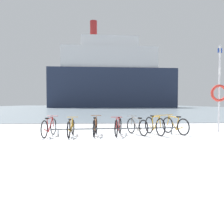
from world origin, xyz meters
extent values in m
cube|color=white|center=(0.00, -1.00, -0.04)|extent=(80.00, 22.00, 0.08)
cube|color=gray|center=(0.00, 65.00, -0.04)|extent=(80.00, 110.00, 0.08)
cube|color=#47474C|center=(0.00, 10.00, -0.02)|extent=(80.00, 0.50, 0.05)
cylinder|color=#4C5156|center=(1.02, 4.36, 0.28)|extent=(5.25, 0.47, 0.05)
cylinder|color=#4C5156|center=(-1.34, 4.17, 0.14)|extent=(0.04, 0.04, 0.28)
cylinder|color=#4C5156|center=(3.38, 4.55, 0.14)|extent=(0.04, 0.04, 0.28)
torus|color=black|center=(-1.63, 4.68, 0.34)|extent=(0.14, 0.69, 0.69)
torus|color=black|center=(-1.77, 3.67, 0.34)|extent=(0.14, 0.69, 0.69)
cylinder|color=#B22D2D|center=(-1.67, 4.35, 0.47)|extent=(0.11, 0.53, 0.58)
cylinder|color=#B22D2D|center=(-1.72, 4.02, 0.44)|extent=(0.06, 0.19, 0.52)
cylinder|color=#B22D2D|center=(-1.68, 4.27, 0.72)|extent=(0.13, 0.66, 0.08)
cylinder|color=#B22D2D|center=(-1.74, 3.89, 0.27)|extent=(0.10, 0.44, 0.19)
cylinder|color=#B22D2D|center=(-1.63, 4.64, 0.54)|extent=(0.05, 0.12, 0.41)
cube|color=black|center=(-1.73, 3.95, 0.74)|extent=(0.11, 0.21, 0.05)
cylinder|color=#B22D2D|center=(-1.64, 4.60, 0.80)|extent=(0.46, 0.09, 0.02)
torus|color=black|center=(-0.82, 4.72, 0.32)|extent=(0.07, 0.65, 0.65)
torus|color=black|center=(-0.85, 3.66, 0.32)|extent=(0.07, 0.65, 0.65)
cylinder|color=gold|center=(-0.83, 4.37, 0.44)|extent=(0.06, 0.56, 0.54)
cylinder|color=gold|center=(-0.84, 4.03, 0.41)|extent=(0.04, 0.19, 0.48)
cylinder|color=gold|center=(-0.83, 4.29, 0.67)|extent=(0.06, 0.69, 0.08)
cylinder|color=gold|center=(-0.85, 3.89, 0.25)|extent=(0.05, 0.46, 0.18)
cylinder|color=gold|center=(-0.82, 4.68, 0.51)|extent=(0.04, 0.12, 0.38)
cube|color=black|center=(-0.84, 3.95, 0.69)|extent=(0.09, 0.20, 0.05)
cylinder|color=gold|center=(-0.82, 4.64, 0.74)|extent=(0.46, 0.04, 0.02)
torus|color=black|center=(0.17, 4.92, 0.35)|extent=(0.09, 0.69, 0.69)
torus|color=black|center=(0.10, 3.88, 0.35)|extent=(0.09, 0.69, 0.69)
cylinder|color=brown|center=(0.15, 4.58, 0.47)|extent=(0.07, 0.55, 0.58)
cylinder|color=brown|center=(0.12, 4.24, 0.44)|extent=(0.05, 0.19, 0.52)
cylinder|color=brown|center=(0.14, 4.50, 0.72)|extent=(0.08, 0.69, 0.08)
cylinder|color=brown|center=(0.11, 4.10, 0.27)|extent=(0.07, 0.46, 0.19)
cylinder|color=brown|center=(0.17, 4.88, 0.55)|extent=(0.04, 0.12, 0.41)
cube|color=black|center=(0.12, 4.16, 0.74)|extent=(0.09, 0.20, 0.05)
cylinder|color=brown|center=(0.16, 4.84, 0.80)|extent=(0.46, 0.05, 0.02)
torus|color=black|center=(0.97, 3.95, 0.34)|extent=(0.20, 0.67, 0.67)
torus|color=black|center=(1.21, 5.01, 0.34)|extent=(0.20, 0.67, 0.67)
cylinder|color=#B22D2D|center=(1.05, 4.29, 0.45)|extent=(0.16, 0.56, 0.56)
cylinder|color=#B22D2D|center=(1.13, 4.64, 0.43)|extent=(0.08, 0.20, 0.50)
cylinder|color=#B22D2D|center=(1.07, 4.37, 0.70)|extent=(0.19, 0.70, 0.08)
cylinder|color=#B22D2D|center=(1.16, 4.78, 0.26)|extent=(0.14, 0.47, 0.18)
cylinder|color=#B22D2D|center=(0.98, 3.99, 0.53)|extent=(0.06, 0.12, 0.39)
cube|color=black|center=(1.15, 4.72, 0.71)|extent=(0.12, 0.21, 0.05)
cylinder|color=#B22D2D|center=(0.99, 4.03, 0.77)|extent=(0.45, 0.13, 0.02)
torus|color=black|center=(1.69, 4.96, 0.33)|extent=(0.30, 0.63, 0.67)
torus|color=black|center=(2.07, 4.05, 0.33)|extent=(0.30, 0.63, 0.67)
cylinder|color=gray|center=(1.81, 4.66, 0.45)|extent=(0.24, 0.49, 0.56)
cylinder|color=gray|center=(1.94, 4.36, 0.43)|extent=(0.10, 0.18, 0.50)
cylinder|color=gray|center=(1.84, 4.59, 0.70)|extent=(0.28, 0.61, 0.08)
cylinder|color=gray|center=(1.99, 4.24, 0.26)|extent=(0.20, 0.41, 0.18)
cylinder|color=gray|center=(1.70, 4.92, 0.53)|extent=(0.08, 0.11, 0.39)
cube|color=black|center=(1.97, 4.30, 0.71)|extent=(0.15, 0.22, 0.05)
cylinder|color=gray|center=(1.72, 4.89, 0.77)|extent=(0.43, 0.20, 0.02)
torus|color=black|center=(2.75, 3.99, 0.36)|extent=(0.25, 0.72, 0.73)
torus|color=black|center=(2.49, 4.93, 0.36)|extent=(0.25, 0.72, 0.73)
cylinder|color=gold|center=(2.66, 4.30, 0.49)|extent=(0.17, 0.50, 0.61)
cylinder|color=gold|center=(2.58, 4.60, 0.47)|extent=(0.08, 0.18, 0.55)
cylinder|color=gold|center=(2.64, 4.37, 0.76)|extent=(0.21, 0.62, 0.09)
cylinder|color=gold|center=(2.54, 4.73, 0.28)|extent=(0.15, 0.42, 0.20)
cylinder|color=gold|center=(2.74, 4.03, 0.58)|extent=(0.06, 0.11, 0.43)
cube|color=black|center=(2.56, 4.67, 0.78)|extent=(0.13, 0.21, 0.05)
cylinder|color=gold|center=(2.73, 4.06, 0.84)|extent=(0.45, 0.15, 0.02)
torus|color=black|center=(3.35, 5.06, 0.35)|extent=(0.34, 0.66, 0.70)
torus|color=black|center=(3.75, 4.19, 0.35)|extent=(0.34, 0.66, 0.70)
cylinder|color=gold|center=(3.48, 4.78, 0.48)|extent=(0.24, 0.48, 0.59)
cylinder|color=gold|center=(3.61, 4.49, 0.45)|extent=(0.11, 0.18, 0.53)
cylinder|color=gold|center=(3.51, 4.71, 0.73)|extent=(0.29, 0.59, 0.08)
cylinder|color=gold|center=(3.66, 4.37, 0.27)|extent=(0.21, 0.40, 0.19)
cylinder|color=gold|center=(3.36, 5.03, 0.55)|extent=(0.08, 0.11, 0.41)
cube|color=black|center=(3.64, 4.43, 0.75)|extent=(0.16, 0.22, 0.05)
cylinder|color=gold|center=(3.38, 5.00, 0.81)|extent=(0.43, 0.21, 0.02)
cylinder|color=silver|center=(5.79, 5.26, 1.99)|extent=(0.08, 0.08, 3.97)
cylinder|color=white|center=(5.79, 5.26, 2.78)|extent=(0.09, 0.09, 0.30)
torus|color=red|center=(5.79, 5.26, 1.79)|extent=(0.79, 0.12, 0.79)
cube|color=navy|center=(5.79, 5.26, 3.72)|extent=(0.20, 0.03, 0.20)
cube|color=#232D47|center=(3.93, 65.25, 5.55)|extent=(36.56, 12.51, 11.10)
cube|color=white|center=(3.03, 65.22, 14.15)|extent=(27.46, 10.50, 6.10)
cube|color=white|center=(3.03, 65.22, 18.75)|extent=(16.55, 8.43, 3.11)
cylinder|color=#A52626|center=(-1.49, 65.06, 22.80)|extent=(2.02, 2.02, 4.99)
camera|label=1|loc=(0.33, -5.35, 1.34)|focal=38.06mm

